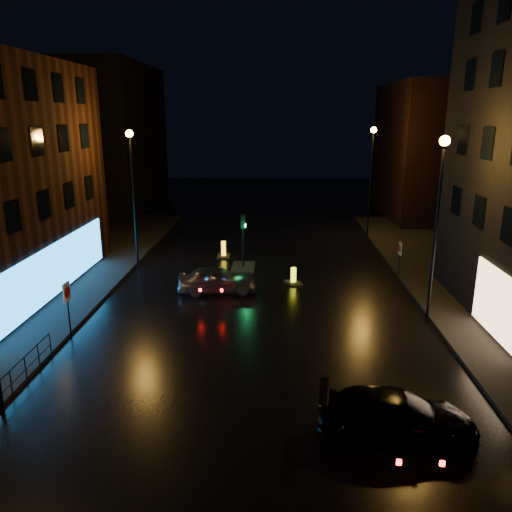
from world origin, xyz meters
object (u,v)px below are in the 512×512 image
object	(u,v)px
dark_sedan	(397,415)
bollard_far	(224,253)
silver_hatchback	(217,280)
bollard_near	(293,280)
road_sign_left	(67,297)
traffic_signal	(243,261)
road_sign_right	(400,252)

from	to	relation	value
dark_sedan	bollard_far	size ratio (longest dim) A/B	3.75
silver_hatchback	bollard_near	xyz separation A→B (m)	(4.14, 1.61, -0.50)
bollard_far	road_sign_left	size ratio (longest dim) A/B	0.50
traffic_signal	road_sign_right	xyz separation A→B (m)	(9.10, -1.82, 1.17)
silver_hatchback	road_sign_right	bearing A→B (deg)	-82.30
dark_sedan	traffic_signal	bearing A→B (deg)	25.61
dark_sedan	silver_hatchback	bearing A→B (deg)	35.80
silver_hatchback	traffic_signal	bearing A→B (deg)	-20.63
traffic_signal	bollard_near	bearing A→B (deg)	-42.35
traffic_signal	bollard_near	distance (m)	4.10
traffic_signal	road_sign_left	bearing A→B (deg)	-123.04
silver_hatchback	road_sign_left	bearing A→B (deg)	130.36
silver_hatchback	bollard_far	distance (m)	6.97
bollard_far	dark_sedan	bearing A→B (deg)	-69.94
road_sign_left	road_sign_right	xyz separation A→B (m)	(15.79, 8.48, -0.18)
dark_sedan	bollard_far	xyz separation A→B (m)	(-7.13, 19.11, -0.44)
bollard_far	road_sign_right	bearing A→B (deg)	-22.92
silver_hatchback	road_sign_left	distance (m)	8.22
bollard_far	traffic_signal	bearing A→B (deg)	-60.39
dark_sedan	road_sign_left	size ratio (longest dim) A/B	1.87
bollard_far	road_sign_left	bearing A→B (deg)	-112.43
road_sign_left	road_sign_right	bearing A→B (deg)	29.46
bollard_far	silver_hatchback	bearing A→B (deg)	-87.31
traffic_signal	bollard_near	size ratio (longest dim) A/B	2.70
silver_hatchback	road_sign_right	size ratio (longest dim) A/B	1.85
traffic_signal	road_sign_left	distance (m)	12.36
road_sign_left	traffic_signal	bearing A→B (deg)	58.18
bollard_near	road_sign_right	xyz separation A→B (m)	(6.07, 0.94, 1.47)
traffic_signal	road_sign_right	world-z (taller)	traffic_signal
silver_hatchback	bollard_near	world-z (taller)	silver_hatchback
bollard_far	road_sign_left	xyz separation A→B (m)	(-5.21, -12.87, 1.62)
silver_hatchback	road_sign_right	xyz separation A→B (m)	(10.21, 2.55, 0.97)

